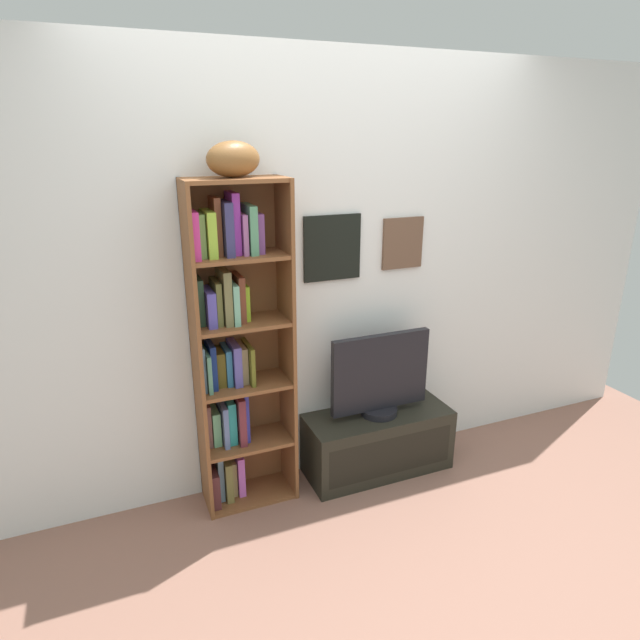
{
  "coord_description": "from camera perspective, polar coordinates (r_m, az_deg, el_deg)",
  "views": [
    {
      "loc": [
        -1.15,
        -1.61,
        1.98
      ],
      "look_at": [
        -0.14,
        0.85,
        1.06
      ],
      "focal_mm": 30.36,
      "sensor_mm": 36.0,
      "label": 1
    }
  ],
  "objects": [
    {
      "name": "football",
      "position": [
        2.66,
        -9.11,
        16.4
      ],
      "size": [
        0.33,
        0.26,
        0.17
      ],
      "primitive_type": "ellipsoid",
      "rotation": [
        0.0,
        0.0,
        0.4
      ],
      "color": "brown",
      "rests_on": "bookshelf"
    },
    {
      "name": "back_wall",
      "position": [
        3.07,
        0.44,
        4.48
      ],
      "size": [
        4.8,
        0.08,
        2.41
      ],
      "color": "silver",
      "rests_on": "ground"
    },
    {
      "name": "television",
      "position": [
        3.2,
        6.37,
        -5.94
      ],
      "size": [
        0.61,
        0.22,
        0.51
      ],
      "color": "black",
      "rests_on": "tv_stand"
    },
    {
      "name": "bookshelf",
      "position": [
        2.88,
        -9.18,
        -2.86
      ],
      "size": [
        0.5,
        0.27,
        1.78
      ],
      "color": "brown",
      "rests_on": "ground"
    },
    {
      "name": "ground",
      "position": [
        2.81,
        10.34,
        -26.56
      ],
      "size": [
        5.2,
        5.2,
        0.04
      ],
      "primitive_type": "cube",
      "color": "#8A6050"
    },
    {
      "name": "tv_stand",
      "position": [
        3.41,
        6.11,
        -12.63
      ],
      "size": [
        0.89,
        0.35,
        0.38
      ],
      "color": "black",
      "rests_on": "ground"
    }
  ]
}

